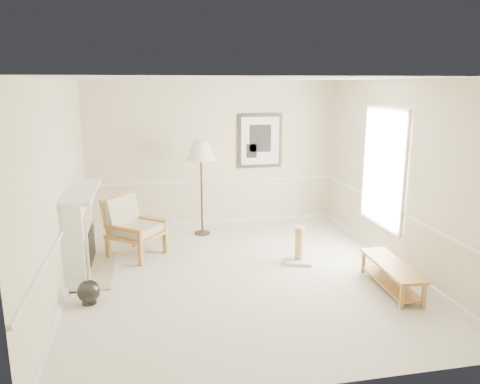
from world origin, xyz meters
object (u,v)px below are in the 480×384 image
floor_lamp (201,153)px  scratching_post (299,251)px  floor_vase (89,292)px  armchair (131,224)px  bench (391,272)px

floor_lamp → scratching_post: (1.36, -1.77, -1.38)m
floor_vase → scratching_post: size_ratio=1.44×
armchair → scratching_post: bearing=-70.6°
armchair → scratching_post: (2.66, -0.90, -0.35)m
bench → floor_vase: bearing=174.7°
floor_vase → armchair: (0.52, 1.74, 0.39)m
armchair → bench: armchair is taller
floor_vase → armchair: armchair is taller
floor_lamp → scratching_post: 2.62m
scratching_post → armchair: bearing=161.4°
floor_vase → bench: size_ratio=0.65×
floor_lamp → scratching_post: bearing=-52.5°
floor_vase → scratching_post: floor_vase is taller
armchair → scratching_post: size_ratio=1.83×
scratching_post → floor_vase: bearing=-165.1°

